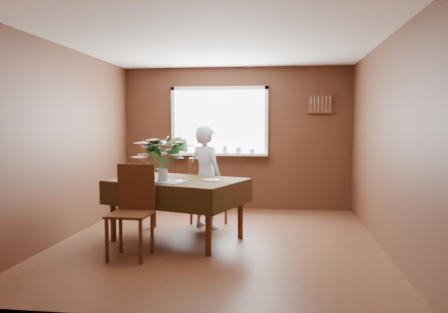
# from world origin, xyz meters

# --- Properties ---
(floor) EXTENTS (4.50, 4.50, 0.00)m
(floor) POSITION_xyz_m (0.00, 0.00, 0.00)
(floor) COLOR #4A2819
(floor) RESTS_ON ground
(ceiling) EXTENTS (4.50, 4.50, 0.00)m
(ceiling) POSITION_xyz_m (0.00, 0.00, 2.50)
(ceiling) COLOR white
(ceiling) RESTS_ON wall_back
(wall_back) EXTENTS (4.00, 0.00, 4.00)m
(wall_back) POSITION_xyz_m (0.00, 2.25, 1.25)
(wall_back) COLOR brown
(wall_back) RESTS_ON floor
(wall_front) EXTENTS (4.00, 0.00, 4.00)m
(wall_front) POSITION_xyz_m (0.00, -2.25, 1.25)
(wall_front) COLOR brown
(wall_front) RESTS_ON floor
(wall_left) EXTENTS (0.00, 4.50, 4.50)m
(wall_left) POSITION_xyz_m (-2.00, 0.00, 1.25)
(wall_left) COLOR brown
(wall_left) RESTS_ON floor
(wall_right) EXTENTS (0.00, 4.50, 4.50)m
(wall_right) POSITION_xyz_m (2.00, 0.00, 1.25)
(wall_right) COLOR brown
(wall_right) RESTS_ON floor
(window_assembly) EXTENTS (1.72, 0.20, 1.22)m
(window_assembly) POSITION_xyz_m (-0.30, 2.20, 1.35)
(window_assembly) COLOR white
(window_assembly) RESTS_ON wall_back
(spoon_rack) EXTENTS (0.44, 0.05, 0.33)m
(spoon_rack) POSITION_xyz_m (1.45, 2.22, 1.85)
(spoon_rack) COLOR #562F1C
(spoon_rack) RESTS_ON wall_back
(dining_table) EXTENTS (1.90, 1.59, 0.80)m
(dining_table) POSITION_xyz_m (-0.54, 0.02, 0.69)
(dining_table) COLOR #562F1C
(dining_table) RESTS_ON floor
(chair_far) EXTENTS (0.60, 0.60, 1.00)m
(chair_far) POSITION_xyz_m (-0.34, 0.88, 0.54)
(chair_far) COLOR #562F1C
(chair_far) RESTS_ON floor
(chair_near) EXTENTS (0.46, 0.46, 1.04)m
(chair_near) POSITION_xyz_m (-0.88, -0.72, 0.56)
(chair_near) COLOR #562F1C
(chair_near) RESTS_ON floor
(seated_woman) EXTENTS (0.65, 0.58, 1.48)m
(seated_woman) POSITION_xyz_m (-0.29, 0.73, 0.74)
(seated_woman) COLOR white
(seated_woman) RESTS_ON floor
(flower_bouquet) EXTENTS (0.63, 0.63, 0.54)m
(flower_bouquet) POSITION_xyz_m (-0.67, -0.21, 1.14)
(flower_bouquet) COLOR white
(flower_bouquet) RESTS_ON dining_table
(side_plate) EXTENTS (0.26, 0.26, 0.01)m
(side_plate) POSITION_xyz_m (-0.09, -0.06, 0.80)
(side_plate) COLOR white
(side_plate) RESTS_ON dining_table
(table_knife) EXTENTS (0.12, 0.21, 0.00)m
(table_knife) POSITION_xyz_m (-0.50, -0.22, 0.80)
(table_knife) COLOR silver
(table_knife) RESTS_ON dining_table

